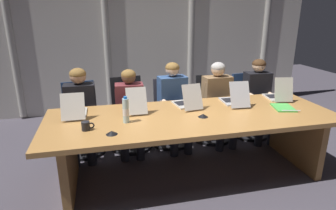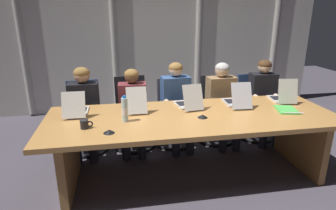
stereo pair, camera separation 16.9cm
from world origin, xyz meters
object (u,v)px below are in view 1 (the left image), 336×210
at_px(laptop_left_end, 75,111).
at_px(person_left_end, 81,108).
at_px(conference_mic_left_side, 203,115).
at_px(office_chair_left_end, 82,126).
at_px(laptop_right_mid, 234,99).
at_px(spiral_notepad, 283,108).
at_px(coffee_mug_near, 86,126).
at_px(water_bottle_primary, 126,111).
at_px(laptop_left_mid, 135,105).
at_px(office_chair_left_mid, 130,122).
at_px(person_center, 174,101).
at_px(person_right_mid, 219,98).
at_px(office_chair_right_mid, 212,116).
at_px(person_right_end, 259,95).
at_px(person_left_mid, 130,107).
at_px(office_chair_center, 170,119).
at_px(conference_mic_middle, 112,133).
at_px(office_chair_right_end, 249,112).
at_px(laptop_right_end, 278,95).
at_px(laptop_center, 187,102).

bearing_deg(laptop_left_end, person_left_end, -2.26).
xyz_separation_m(laptop_left_end, conference_mic_left_side, (1.36, -0.37, -0.04)).
bearing_deg(office_chair_left_end, laptop_right_mid, 63.11).
bearing_deg(spiral_notepad, laptop_right_mid, 162.44).
bearing_deg(coffee_mug_near, water_bottle_primary, 16.39).
relative_size(laptop_left_mid, office_chair_left_mid, 0.46).
bearing_deg(laptop_left_mid, laptop_left_end, 91.69).
relative_size(person_center, person_right_mid, 1.02).
distance_m(office_chair_right_mid, person_right_end, 0.76).
xyz_separation_m(person_left_mid, person_right_end, (1.90, 0.01, 0.03)).
bearing_deg(laptop_left_mid, person_right_mid, -69.50).
relative_size(office_chair_center, person_right_end, 0.77).
bearing_deg(office_chair_left_mid, person_left_mid, -8.36).
bearing_deg(person_center, person_right_end, 84.93).
distance_m(office_chair_center, water_bottle_primary, 1.34).
distance_m(laptop_left_mid, person_center, 0.78).
bearing_deg(coffee_mug_near, office_chair_center, 45.02).
bearing_deg(office_chair_right_mid, conference_mic_middle, -42.63).
height_order(laptop_left_mid, coffee_mug_near, laptop_left_mid).
height_order(person_right_mid, person_right_end, person_right_end).
bearing_deg(office_chair_left_mid, office_chair_right_end, 83.51).
bearing_deg(person_left_end, office_chair_left_end, -175.47).
relative_size(person_left_mid, person_center, 0.94).
distance_m(person_left_mid, coffee_mug_near, 1.10).
relative_size(laptop_right_end, office_chair_right_end, 0.45).
xyz_separation_m(laptop_center, office_chair_left_mid, (-0.63, 0.65, -0.45)).
distance_m(office_chair_left_mid, conference_mic_left_side, 1.32).
xyz_separation_m(person_left_mid, person_center, (0.61, 0.01, 0.04)).
bearing_deg(conference_mic_middle, person_left_mid, 75.56).
relative_size(office_chair_right_mid, coffee_mug_near, 7.49).
bearing_deg(person_left_end, water_bottle_primary, 30.72).
bearing_deg(conference_mic_middle, spiral_notepad, 8.33).
relative_size(laptop_left_mid, person_left_end, 0.38).
xyz_separation_m(laptop_center, conference_mic_left_side, (0.07, -0.39, -0.04)).
bearing_deg(office_chair_center, spiral_notepad, 50.56).
xyz_separation_m(person_left_end, conference_mic_middle, (0.35, -1.12, 0.09)).
relative_size(office_chair_right_end, coffee_mug_near, 7.54).
bearing_deg(person_right_end, coffee_mug_near, -65.79).
bearing_deg(laptop_right_mid, person_center, 53.89).
distance_m(person_center, person_right_mid, 0.66).
bearing_deg(laptop_right_end, person_right_mid, 58.92).
xyz_separation_m(office_chair_left_end, office_chair_right_mid, (1.88, -0.00, -0.00)).
height_order(person_left_end, person_right_end, person_right_end).
relative_size(office_chair_right_end, person_center, 0.79).
height_order(person_left_end, coffee_mug_near, person_left_end).
bearing_deg(laptop_right_end, office_chair_right_mid, 52.79).
height_order(office_chair_right_mid, conference_mic_middle, office_chair_right_mid).
bearing_deg(conference_mic_left_side, person_center, 96.24).
distance_m(person_center, person_right_end, 1.29).
height_order(laptop_center, spiral_notepad, laptop_center).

